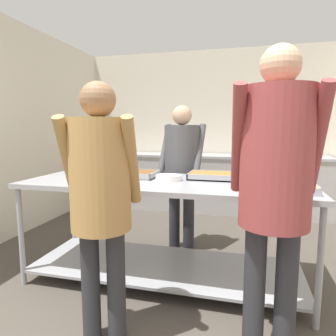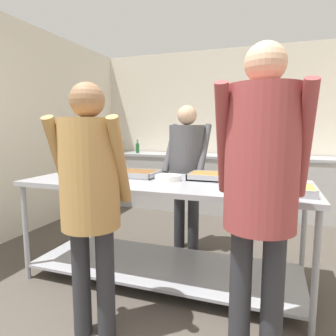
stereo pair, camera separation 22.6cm
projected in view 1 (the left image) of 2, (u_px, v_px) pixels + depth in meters
The scene contains 14 objects.
wall_rear at pixel (203, 129), 5.21m from camera, with size 4.16×0.06×2.65m.
wall_left at pixel (15, 130), 3.70m from camera, with size 0.06×4.31×2.65m.
back_counter at pixel (199, 182), 4.96m from camera, with size 4.00×0.65×0.92m.
serving_counter at pixel (165, 213), 2.61m from camera, with size 2.42×0.90×0.89m.
sauce_pan at pixel (83, 168), 3.09m from camera, with size 0.41×0.27×0.08m.
broccoli_bowl at pixel (82, 180), 2.45m from camera, with size 0.19×0.19×0.09m.
serving_tray_vegetables at pixel (137, 174), 2.78m from camera, with size 0.37×0.34×0.05m.
plate_stack at pixel (169, 178), 2.60m from camera, with size 0.23×0.23×0.05m.
serving_tray_greens at pixel (215, 176), 2.69m from camera, with size 0.46×0.32×0.05m.
serving_tray_roast at pixel (280, 187), 2.17m from camera, with size 0.49×0.29×0.05m.
guest_serving_left at pixel (101, 187), 1.80m from camera, with size 0.50×0.38×1.61m.
guest_serving_right at pixel (275, 175), 1.61m from camera, with size 0.48×0.38×1.77m.
cook_behind_counter at pixel (182, 163), 3.27m from camera, with size 0.51×0.38×1.59m.
water_bottle at pixel (124, 147), 5.16m from camera, with size 0.06×0.06×0.23m.
Camera 1 is at (0.72, -1.04, 1.34)m, focal length 32.00 mm.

